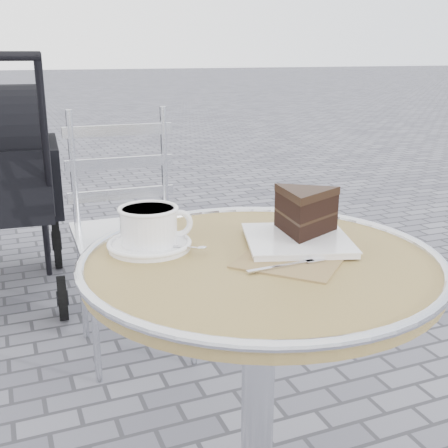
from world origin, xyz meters
name	(u,v)px	position (x,y,z in m)	size (l,w,h in m)	color
cafe_table	(259,332)	(0.00, 0.00, 0.57)	(0.72, 0.72, 0.74)	silver
cappuccino_set	(150,230)	(-0.19, 0.14, 0.77)	(0.18, 0.17, 0.09)	white
cake_plate_set	(303,218)	(0.12, 0.06, 0.78)	(0.32, 0.34, 0.11)	#8E704E
bistro_chair	(126,204)	(-0.03, 1.11, 0.57)	(0.43, 0.43, 0.92)	silver
baby_stroller	(1,190)	(-0.47, 1.81, 0.51)	(0.57, 1.11, 1.12)	black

